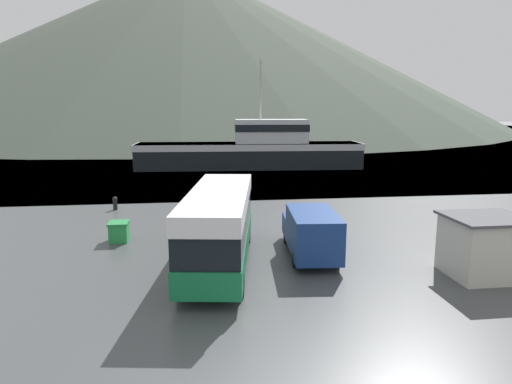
% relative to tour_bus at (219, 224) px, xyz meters
% --- Properties ---
extents(water_surface, '(240.00, 240.00, 0.00)m').
position_rel_tour_bus_xyz_m(water_surface, '(0.34, 134.20, -1.92)').
color(water_surface, slate).
rests_on(water_surface, ground).
extents(hill_backdrop, '(210.30, 210.30, 55.38)m').
position_rel_tour_bus_xyz_m(hill_backdrop, '(-3.35, 148.84, 25.77)').
color(hill_backdrop, '#424C42').
rests_on(hill_backdrop, ground).
extents(tour_bus, '(3.99, 10.31, 3.44)m').
position_rel_tour_bus_xyz_m(tour_bus, '(0.00, 0.00, 0.00)').
color(tour_bus, '#146B3D').
rests_on(tour_bus, ground).
extents(delivery_van, '(2.59, 6.18, 2.28)m').
position_rel_tour_bus_xyz_m(delivery_van, '(4.39, 0.74, -0.70)').
color(delivery_van, navy).
rests_on(delivery_van, ground).
extents(fishing_boat, '(26.47, 6.63, 12.34)m').
position_rel_tour_bus_xyz_m(fishing_boat, '(5.61, 33.31, 0.25)').
color(fishing_boat, black).
rests_on(fishing_boat, water_surface).
extents(storage_bin, '(1.04, 1.17, 1.05)m').
position_rel_tour_bus_xyz_m(storage_bin, '(-5.15, 4.46, -1.39)').
color(storage_bin, green).
rests_on(storage_bin, ground).
extents(dock_kiosk, '(3.24, 2.89, 2.59)m').
position_rel_tour_bus_xyz_m(dock_kiosk, '(11.00, -2.77, -0.62)').
color(dock_kiosk, beige).
rests_on(dock_kiosk, ground).
extents(mooring_bollard, '(0.34, 0.34, 0.93)m').
position_rel_tour_bus_xyz_m(mooring_bollard, '(-6.67, 12.28, -1.42)').
color(mooring_bollard, black).
rests_on(mooring_bollard, ground).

